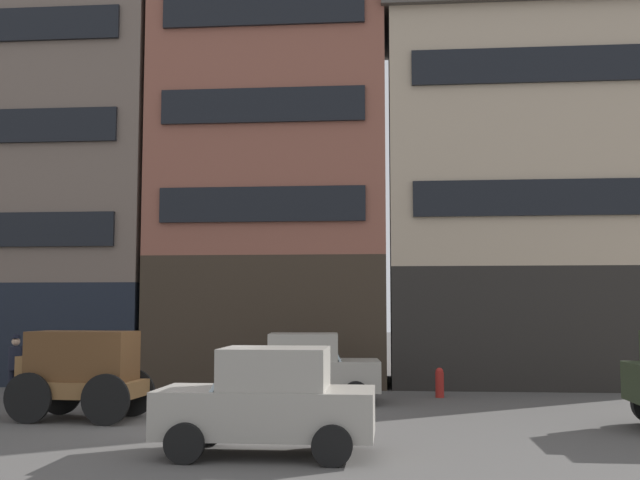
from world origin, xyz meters
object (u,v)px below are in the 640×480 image
Objects in this scene: cargo_wagon at (80,368)px; fire_hydrant_curbside at (440,382)px; pedestrian_officer at (15,365)px; sedan_dark at (308,368)px; sedan_light at (268,401)px.

cargo_wagon is 3.62× the size of fire_hydrant_curbside.
fire_hydrant_curbside is (11.38, 2.02, -0.55)m from pedestrian_officer.
pedestrian_officer is at bearing 135.54° from cargo_wagon.
cargo_wagon is 0.79× the size of sedan_dark.
sedan_dark reaches higher than pedestrian_officer.
sedan_dark is 2.12× the size of pedestrian_officer.
fire_hydrant_curbside is at bearing 67.87° from sedan_light.
sedan_light is 10.28m from pedestrian_officer.
sedan_light is at bearing -40.07° from pedestrian_officer.
sedan_dark is 7.05m from sedan_light.
fire_hydrant_curbside is at bearing 24.05° from sedan_dark.
sedan_light is at bearing -112.13° from fire_hydrant_curbside.
cargo_wagon is 6.09m from sedan_light.
pedestrian_officer is 2.16× the size of fire_hydrant_curbside.
fire_hydrant_curbside is (8.37, 4.97, -0.72)m from cargo_wagon.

